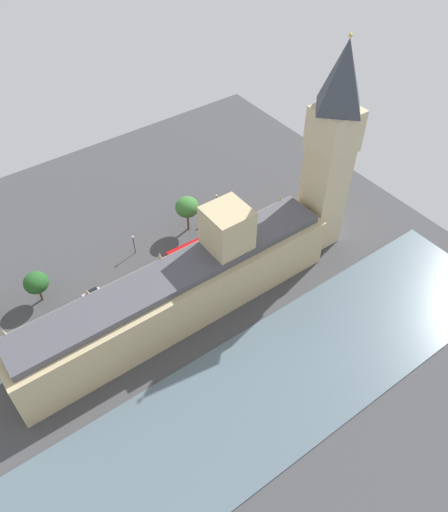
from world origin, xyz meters
name	(u,v)px	position (x,y,z in m)	size (l,w,h in m)	color
ground_plane	(174,309)	(0.00, 0.00, 0.00)	(144.70, 144.70, 0.00)	#424244
river_thames	(251,401)	(-28.39, 0.00, 0.12)	(28.25, 130.23, 0.25)	slate
parliament_building	(183,289)	(-1.99, -1.70, 7.55)	(12.76, 74.70, 23.96)	tan
clock_tower	(331,149)	(-1.55, -42.32, 27.14)	(9.36, 9.36, 52.51)	#CCBA8E
double_decker_bus_trailing	(235,227)	(11.91, -26.26, 2.63)	(2.91, 10.57, 4.75)	red
double_decker_bus_opposite_hall	(188,253)	(11.04, -11.16, 2.63)	(2.96, 10.59, 4.75)	#B20C0F
car_white_corner	(139,278)	(12.16, 1.99, 0.89)	(1.99, 4.78, 1.74)	silver
car_silver_midblock	(92,294)	(14.29, 13.17, 0.89)	(2.01, 4.41, 1.74)	#B7B7BC
car_dark_green_leading	(64,312)	(12.94, 20.70, 0.89)	(2.03, 4.80, 1.74)	#19472D
car_blue_far_end	(38,325)	(13.08, 26.81, 0.89)	(2.06, 4.60, 1.74)	navy
pedestrian_by_river_gate	(169,281)	(7.23, -3.23, 0.76)	(0.65, 0.70, 1.68)	black
plane_tree_kerbside	(36,283)	(20.32, 23.06, 5.70)	(5.57, 5.57, 8.10)	brown
plane_tree_near_tower	(187,207)	(20.79, -17.56, 7.46)	(6.09, 6.09, 10.09)	brown
street_lamp_slot_10	(216,201)	(21.08, -26.89, 4.80)	(0.56, 0.56, 6.97)	black
street_lamp_slot_11	(133,241)	(21.19, -1.82, 4.04)	(0.56, 0.56, 5.71)	black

